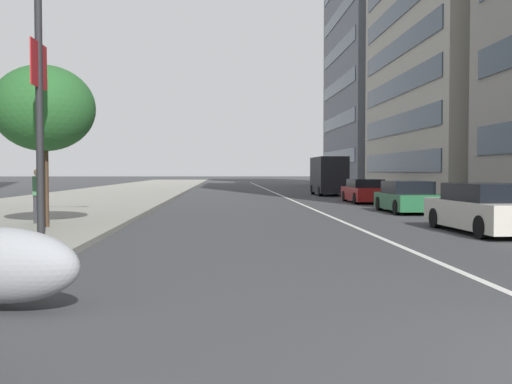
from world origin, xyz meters
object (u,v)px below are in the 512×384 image
Objects in this scene: car_approaching_light at (486,209)px; car_lead_in_lane at (407,198)px; street_tree_far_plaza at (44,109)px; car_far_down_avenue at (364,191)px; street_lamp_with_banners at (48,14)px; delivery_van_ahead at (329,175)px; pedestrian_on_plaza at (38,196)px.

car_approaching_light is 1.10× the size of car_lead_in_lane.
car_approaching_light is at bearing -94.27° from street_tree_far_plaza.
car_far_down_avenue is 0.48× the size of street_lamp_with_banners.
pedestrian_on_plaza is at bearing 151.00° from delivery_van_ahead.
car_far_down_avenue is 10.26m from delivery_van_ahead.
street_tree_far_plaza is at bearing 19.02° from street_lamp_with_banners.
car_lead_in_lane is 15.27m from street_tree_far_plaza.
car_approaching_light is 1.01× the size of street_tree_far_plaza.
street_lamp_with_banners is (-18.15, 12.11, 4.96)m from car_far_down_avenue.
car_approaching_light is 1.04× the size of car_far_down_avenue.
car_lead_in_lane is at bearing 179.88° from car_far_down_avenue.
street_tree_far_plaza reaches higher than pedestrian_on_plaza.
car_approaching_light reaches higher than car_far_down_avenue.
car_approaching_light is at bearing 179.55° from delivery_van_ahead.
street_tree_far_plaza reaches higher than car_far_down_avenue.
street_lamp_with_banners is 6.29m from pedestrian_on_plaza.
car_lead_in_lane reaches higher than car_far_down_avenue.
street_lamp_with_banners is at bearing 96.25° from car_approaching_light.
car_lead_in_lane is at bearing -164.46° from pedestrian_on_plaza.
car_approaching_light is 16.41m from car_far_down_avenue.
car_approaching_light is 12.85m from street_lamp_with_banners.
pedestrian_on_plaza is at bearing 20.91° from street_lamp_with_banners.
street_tree_far_plaza is (2.69, 0.93, -2.02)m from street_lamp_with_banners.
car_far_down_avenue is 20.44m from street_tree_far_plaza.
car_approaching_light is at bearing 161.44° from pedestrian_on_plaza.
street_tree_far_plaza is (-25.68, 12.82, 2.09)m from delivery_van_ahead.
car_lead_in_lane is 16.54m from street_lamp_with_banners.
car_lead_in_lane is 0.83× the size of delivery_van_ahead.
street_tree_far_plaza is at bearing 105.75° from pedestrian_on_plaza.
pedestrian_on_plaza is at bearing 78.09° from car_approaching_light.
car_far_down_avenue is at bearing -33.71° from street_lamp_with_banners.
car_far_down_avenue is 0.97× the size of street_tree_far_plaza.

